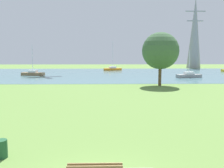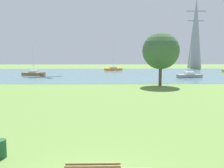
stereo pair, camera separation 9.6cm
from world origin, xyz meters
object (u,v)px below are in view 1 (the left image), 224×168
Objects in this scene: sailboat_orange at (113,69)px; sailboat_gray at (189,75)px; electricity_pylon at (195,33)px; tree_east_near at (160,51)px; litter_bin at (1,149)px; sailboat_brown at (33,73)px.

sailboat_gray is at bearing -56.76° from sailboat_orange.
electricity_pylon reaches higher than sailboat_gray.
litter_bin is at bearing -116.07° from tree_east_near.
sailboat_orange is 1.06× the size of tree_east_near.
sailboat_orange is at bearing 83.82° from litter_bin.
sailboat_orange reaches higher than litter_bin.
litter_bin is 28.30m from tree_east_near.
sailboat_orange is at bearing 99.95° from tree_east_near.
sailboat_orange is 25.74m from sailboat_gray.
tree_east_near is (5.91, -33.69, 4.48)m from sailboat_orange.
electricity_pylon is (20.70, 45.88, 6.30)m from tree_east_near.
sailboat_brown is at bearing -147.41° from electricity_pylon.
litter_bin is 0.15× the size of sailboat_gray.
litter_bin is 0.11× the size of tree_east_near.
litter_bin is 0.10× the size of sailboat_orange.
sailboat_gray is at bearing 56.01° from tree_east_near.
sailboat_orange reaches higher than sailboat_gray.
sailboat_orange is (6.37, 58.78, 0.08)m from litter_bin.
tree_east_near is (-8.20, -12.17, 4.51)m from sailboat_gray.
sailboat_brown is 0.83× the size of tree_east_near.
electricity_pylon is (12.50, 33.72, 10.81)m from sailboat_gray.
electricity_pylon is at bearing 32.59° from sailboat_brown.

